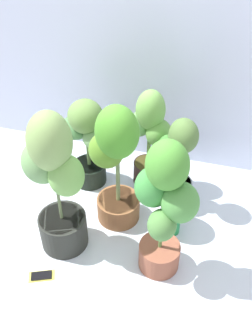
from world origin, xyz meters
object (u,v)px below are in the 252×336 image
(potted_plant_center, at_px, (115,161))
(cell_phone, at_px, (41,276))
(potted_plant_back_left, at_px, (87,139))
(potted_plant_back_right, at_px, (179,162))
(potted_plant_front_right, at_px, (164,206))
(potted_plant_front_left, at_px, (55,182))
(potted_plant_back_center, at_px, (149,135))
(nutrient_bottle, at_px, (173,219))

(potted_plant_center, distance_m, cell_phone, 0.77)
(potted_plant_back_left, relative_size, potted_plant_back_right, 0.98)
(potted_plant_back_right, relative_size, potted_plant_center, 0.81)
(potted_plant_back_right, distance_m, potted_plant_front_right, 0.54)
(potted_plant_back_left, bearing_deg, potted_plant_center, -44.16)
(potted_plant_front_left, bearing_deg, potted_plant_back_center, 61.92)
(potted_plant_front_left, relative_size, potted_plant_back_center, 1.27)
(potted_plant_center, bearing_deg, cell_phone, -115.85)
(potted_plant_front_left, distance_m, potted_plant_front_right, 0.59)
(potted_plant_back_center, bearing_deg, nutrient_bottle, -58.46)
(potted_plant_front_left, relative_size, potted_plant_front_right, 1.05)
(potted_plant_back_center, bearing_deg, potted_plant_front_left, -118.08)
(potted_plant_front_right, bearing_deg, nutrient_bottle, 85.04)
(potted_plant_back_center, xyz_separation_m, nutrient_bottle, (0.25, -0.42, -0.30))
(potted_plant_center, height_order, nutrient_bottle, potted_plant_center)
(potted_plant_front_left, distance_m, cell_phone, 0.56)
(potted_plant_front_left, xyz_separation_m, nutrient_bottle, (0.61, 0.26, -0.38))
(potted_plant_front_left, bearing_deg, nutrient_bottle, 22.79)
(potted_plant_back_right, relative_size, potted_plant_back_center, 0.92)
(potted_plant_front_right, xyz_separation_m, cell_phone, (-0.62, -0.25, -0.48))
(potted_plant_back_right, bearing_deg, potted_plant_front_left, -139.10)
(potted_plant_back_left, bearing_deg, cell_phone, -89.32)
(potted_plant_front_left, bearing_deg, potted_plant_back_left, 94.07)
(potted_plant_back_center, height_order, cell_phone, potted_plant_back_center)
(potted_plant_front_left, relative_size, potted_plant_center, 1.12)
(potted_plant_back_center, relative_size, cell_phone, 4.56)
(potted_plant_back_left, height_order, potted_plant_front_right, potted_plant_front_right)
(potted_plant_back_center, relative_size, nutrient_bottle, 3.12)
(cell_phone, distance_m, nutrient_bottle, 0.84)
(potted_plant_center, relative_size, cell_phone, 5.18)
(potted_plant_back_left, distance_m, potted_plant_front_right, 0.87)
(cell_phone, bearing_deg, potted_plant_front_left, -29.39)
(potted_plant_front_right, distance_m, nutrient_bottle, 0.47)
(potted_plant_center, xyz_separation_m, nutrient_bottle, (0.37, -0.03, -0.34))
(potted_plant_center, bearing_deg, potted_plant_back_right, 31.97)
(potted_plant_center, relative_size, nutrient_bottle, 3.54)
(potted_plant_front_left, bearing_deg, potted_plant_front_right, -1.46)
(potted_plant_back_center, height_order, nutrient_bottle, potted_plant_back_center)
(potted_plant_back_right, distance_m, nutrient_bottle, 0.35)
(potted_plant_back_right, bearing_deg, potted_plant_back_left, 174.53)
(potted_plant_front_right, bearing_deg, potted_plant_center, 138.60)
(potted_plant_front_left, xyz_separation_m, potted_plant_back_right, (0.58, 0.51, -0.14))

